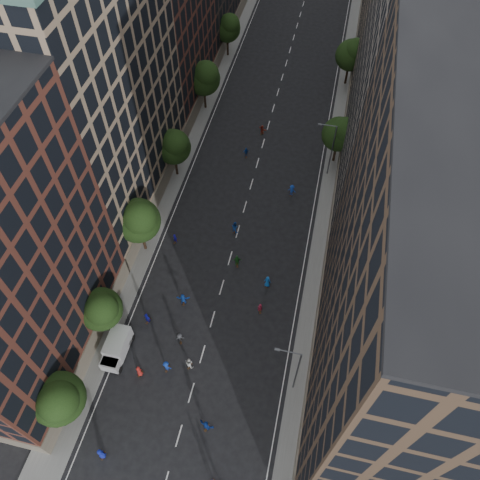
% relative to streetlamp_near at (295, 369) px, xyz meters
% --- Properties ---
extents(ground, '(240.00, 240.00, 0.00)m').
position_rel_streetlamp_near_xyz_m(ground, '(-10.37, 28.00, -5.17)').
color(ground, black).
rests_on(ground, ground).
extents(sidewalk_left, '(4.00, 105.00, 0.15)m').
position_rel_streetlamp_near_xyz_m(sidewalk_left, '(-22.37, 35.50, -5.09)').
color(sidewalk_left, slate).
rests_on(sidewalk_left, ground).
extents(sidewalk_right, '(4.00, 105.00, 0.15)m').
position_rel_streetlamp_near_xyz_m(sidewalk_right, '(1.63, 35.50, -5.09)').
color(sidewalk_right, slate).
rests_on(sidewalk_right, ground).
extents(bldg_left_b, '(14.00, 26.00, 34.00)m').
position_rel_streetlamp_near_xyz_m(bldg_left_b, '(-29.37, 23.00, 11.83)').
color(bldg_left_b, '#957B61').
rests_on(bldg_left_b, ground).
extents(bldg_left_c, '(14.00, 20.00, 28.00)m').
position_rel_streetlamp_near_xyz_m(bldg_left_c, '(-29.37, 46.00, 8.83)').
color(bldg_left_c, '#582B21').
rests_on(bldg_left_c, ground).
extents(bldg_right_a, '(14.00, 30.00, 36.00)m').
position_rel_streetlamp_near_xyz_m(bldg_right_a, '(8.63, 3.00, 12.83)').
color(bldg_right_a, '#4A3727').
rests_on(bldg_right_a, ground).
extents(bldg_right_b, '(14.00, 28.00, 33.00)m').
position_rel_streetlamp_near_xyz_m(bldg_right_b, '(8.63, 32.00, 11.33)').
color(bldg_right_b, '#6D635A').
rests_on(bldg_right_b, ground).
extents(tree_left_0, '(5.20, 5.20, 8.83)m').
position_rel_streetlamp_near_xyz_m(tree_left_0, '(-21.38, -8.15, 0.79)').
color(tree_left_0, black).
rests_on(tree_left_0, ground).
extents(tree_left_1, '(4.80, 4.80, 8.21)m').
position_rel_streetlamp_near_xyz_m(tree_left_1, '(-21.39, 1.86, 0.38)').
color(tree_left_1, black).
rests_on(tree_left_1, ground).
extents(tree_left_2, '(5.60, 5.60, 9.45)m').
position_rel_streetlamp_near_xyz_m(tree_left_2, '(-21.36, 13.83, 1.19)').
color(tree_left_2, black).
rests_on(tree_left_2, ground).
extents(tree_left_3, '(5.00, 5.00, 8.58)m').
position_rel_streetlamp_near_xyz_m(tree_left_3, '(-21.38, 27.85, 0.65)').
color(tree_left_3, black).
rests_on(tree_left_3, ground).
extents(tree_left_4, '(5.40, 5.40, 9.08)m').
position_rel_streetlamp_near_xyz_m(tree_left_4, '(-21.37, 43.84, 0.93)').
color(tree_left_4, black).
rests_on(tree_left_4, ground).
extents(tree_left_5, '(4.80, 4.80, 8.33)m').
position_rel_streetlamp_near_xyz_m(tree_left_5, '(-21.39, 59.86, 0.51)').
color(tree_left_5, black).
rests_on(tree_left_5, ground).
extents(tree_right_a, '(5.00, 5.00, 8.39)m').
position_rel_streetlamp_near_xyz_m(tree_right_a, '(1.02, 35.85, 0.46)').
color(tree_right_a, black).
rests_on(tree_right_a, ground).
extents(tree_right_b, '(5.20, 5.20, 8.83)m').
position_rel_streetlamp_near_xyz_m(tree_right_b, '(1.02, 55.85, 0.79)').
color(tree_right_b, black).
rests_on(tree_right_b, ground).
extents(streetlamp_near, '(2.64, 0.22, 9.06)m').
position_rel_streetlamp_near_xyz_m(streetlamp_near, '(0.00, 0.00, 0.00)').
color(streetlamp_near, '#595B60').
rests_on(streetlamp_near, ground).
extents(streetlamp_far, '(2.64, 0.22, 9.06)m').
position_rel_streetlamp_near_xyz_m(streetlamp_far, '(0.00, 33.00, 0.00)').
color(streetlamp_far, '#595B60').
rests_on(streetlamp_far, ground).
extents(cargo_van, '(2.27, 4.83, 2.56)m').
position_rel_streetlamp_near_xyz_m(cargo_van, '(-19.67, -0.39, -3.82)').
color(cargo_van, silver).
rests_on(cargo_van, ground).
extents(skater_0, '(0.93, 0.63, 1.84)m').
position_rel_streetlamp_near_xyz_m(skater_0, '(-17.16, -11.00, -4.25)').
color(skater_0, '#131E9A').
rests_on(skater_0, ground).
extents(skater_3, '(1.19, 0.84, 1.68)m').
position_rel_streetlamp_near_xyz_m(skater_3, '(-13.67, -1.05, -4.33)').
color(skater_3, '#1537AB').
rests_on(skater_3, ground).
extents(skater_4, '(1.11, 0.77, 1.75)m').
position_rel_streetlamp_near_xyz_m(skater_4, '(-17.70, 4.03, -4.29)').
color(skater_4, '#13149B').
rests_on(skater_4, ground).
extents(skater_5, '(1.69, 0.90, 1.74)m').
position_rel_streetlamp_near_xyz_m(skater_5, '(-7.78, -6.15, -4.30)').
color(skater_5, navy).
rests_on(skater_5, ground).
extents(skater_6, '(0.99, 0.81, 1.75)m').
position_rel_streetlamp_near_xyz_m(skater_6, '(-16.42, -2.25, -4.30)').
color(skater_6, '#AE221D').
rests_on(skater_6, ground).
extents(skater_7, '(0.66, 0.55, 1.56)m').
position_rel_streetlamp_near_xyz_m(skater_7, '(-5.10, 8.32, -4.39)').
color(skater_7, '#A31B37').
rests_on(skater_7, ground).
extents(skater_8, '(1.04, 0.89, 1.84)m').
position_rel_streetlamp_near_xyz_m(skater_8, '(-11.35, -0.17, -4.25)').
color(skater_8, silver).
rests_on(skater_8, ground).
extents(skater_9, '(1.12, 0.89, 1.52)m').
position_rel_streetlamp_near_xyz_m(skater_9, '(-13.24, 2.49, -4.41)').
color(skater_9, '#424347').
rests_on(skater_9, ground).
extents(skater_10, '(1.22, 0.78, 1.94)m').
position_rel_streetlamp_near_xyz_m(skater_10, '(-9.23, 14.16, -4.20)').
color(skater_10, '#206C23').
rests_on(skater_10, ground).
extents(skater_11, '(1.71, 0.81, 1.77)m').
position_rel_streetlamp_near_xyz_m(skater_11, '(-14.34, 7.38, -4.28)').
color(skater_11, '#1545B2').
rests_on(skater_11, ground).
extents(skater_12, '(0.96, 0.67, 1.85)m').
position_rel_streetlamp_near_xyz_m(skater_12, '(-4.88, 11.99, -4.24)').
color(skater_12, '#1656B3').
rests_on(skater_12, ground).
extents(skater_13, '(0.65, 0.51, 1.57)m').
position_rel_streetlamp_near_xyz_m(skater_13, '(-18.06, 15.97, -4.39)').
color(skater_13, '#1813A0').
rests_on(skater_13, ground).
extents(skater_14, '(1.14, 1.03, 1.91)m').
position_rel_streetlamp_near_xyz_m(skater_14, '(-10.75, 19.39, -4.21)').
color(skater_14, '#1545AE').
rests_on(skater_14, ground).
extents(skater_15, '(1.30, 0.91, 1.84)m').
position_rel_streetlamp_near_xyz_m(skater_15, '(-4.33, 27.70, -4.25)').
color(skater_15, '#153CAA').
rests_on(skater_15, ground).
extents(skater_16, '(1.02, 0.65, 1.61)m').
position_rel_streetlamp_near_xyz_m(skater_16, '(-12.38, 34.05, -4.36)').
color(skater_16, '#1547AB').
rests_on(skater_16, ground).
extents(skater_17, '(1.50, 1.02, 1.55)m').
position_rel_streetlamp_near_xyz_m(skater_17, '(-10.99, 39.73, -4.39)').
color(skater_17, maroon).
rests_on(skater_17, ground).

